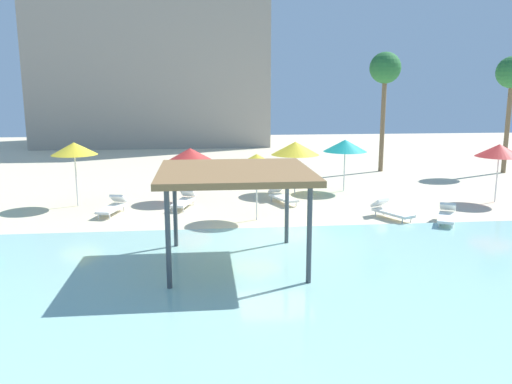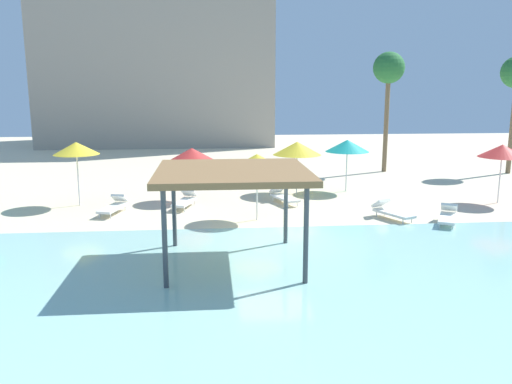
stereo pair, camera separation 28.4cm
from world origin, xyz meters
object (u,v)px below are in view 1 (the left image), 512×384
at_px(beach_umbrella_teal_4, 345,146).
at_px(beach_umbrella_red_5, 190,154).
at_px(beach_umbrella_yellow_7, 74,149).
at_px(palm_tree_0, 512,76).
at_px(lounge_chair_0, 282,196).
at_px(beach_umbrella_yellow_3, 295,148).
at_px(palm_tree_1, 385,71).
at_px(lounge_chair_3, 390,210).
at_px(shade_pavilion, 235,175).
at_px(beach_umbrella_red_0, 499,150).
at_px(lounge_chair_6, 113,206).
at_px(lounge_chair_1, 447,215).
at_px(lounge_chair_5, 184,200).
at_px(beach_umbrella_yellow_1, 257,161).

bearing_deg(beach_umbrella_teal_4, beach_umbrella_red_5, -168.80).
relative_size(beach_umbrella_yellow_7, palm_tree_0, 0.41).
bearing_deg(lounge_chair_0, beach_umbrella_red_5, -122.71).
distance_m(beach_umbrella_yellow_3, palm_tree_1, 9.93).
xyz_separation_m(lounge_chair_3, palm_tree_1, (3.68, 11.75, 5.80)).
distance_m(beach_umbrella_yellow_7, palm_tree_1, 18.92).
bearing_deg(lounge_chair_3, palm_tree_1, 136.66).
distance_m(shade_pavilion, beach_umbrella_red_5, 9.17).
bearing_deg(beach_umbrella_teal_4, beach_umbrella_red_0, -27.44).
bearing_deg(lounge_chair_6, beach_umbrella_yellow_3, 127.51).
bearing_deg(palm_tree_0, lounge_chair_1, -128.74).
distance_m(beach_umbrella_red_5, beach_umbrella_yellow_7, 5.06).
xyz_separation_m(lounge_chair_3, lounge_chair_5, (-8.30, 2.81, 0.00)).
xyz_separation_m(beach_umbrella_teal_4, palm_tree_0, (11.38, 4.68, 3.55)).
xyz_separation_m(lounge_chair_0, lounge_chair_6, (-7.32, -1.33, 0.00)).
bearing_deg(beach_umbrella_teal_4, beach_umbrella_yellow_7, -170.60).
height_order(beach_umbrella_yellow_3, lounge_chair_6, beach_umbrella_yellow_3).
distance_m(shade_pavilion, beach_umbrella_yellow_1, 5.31).
bearing_deg(beach_umbrella_red_0, palm_tree_1, 103.50).
bearing_deg(beach_umbrella_yellow_7, beach_umbrella_red_5, 6.59).
bearing_deg(beach_umbrella_yellow_1, lounge_chair_6, 164.53).
bearing_deg(beach_umbrella_red_5, lounge_chair_3, -27.61).
bearing_deg(beach_umbrella_yellow_7, lounge_chair_1, -16.96).
xyz_separation_m(lounge_chair_6, palm_tree_1, (14.90, 9.80, 5.80)).
xyz_separation_m(lounge_chair_1, palm_tree_0, (9.10, 11.34, 5.54)).
bearing_deg(beach_umbrella_red_0, beach_umbrella_teal_4, 152.56).
bearing_deg(lounge_chair_1, lounge_chair_5, -82.01).
xyz_separation_m(shade_pavilion, beach_umbrella_yellow_1, (1.18, 5.16, -0.34)).
bearing_deg(palm_tree_0, beach_umbrella_yellow_3, -160.39).
distance_m(shade_pavilion, lounge_chair_6, 8.57).
xyz_separation_m(beach_umbrella_red_0, lounge_chair_1, (-3.97, -3.42, -2.06)).
relative_size(beach_umbrella_yellow_1, beach_umbrella_red_5, 1.07).
height_order(lounge_chair_1, palm_tree_0, palm_tree_0).
xyz_separation_m(beach_umbrella_yellow_3, lounge_chair_5, (-5.38, -2.60, -1.93)).
xyz_separation_m(beach_umbrella_red_0, lounge_chair_6, (-17.12, -0.53, -2.06)).
height_order(beach_umbrella_red_0, lounge_chair_0, beach_umbrella_red_0).
height_order(beach_umbrella_red_5, beach_umbrella_yellow_7, beach_umbrella_yellow_7).
bearing_deg(palm_tree_1, lounge_chair_0, -131.82).
bearing_deg(palm_tree_0, beach_umbrella_teal_4, -157.66).
height_order(beach_umbrella_red_5, lounge_chair_0, beach_umbrella_red_5).
height_order(beach_umbrella_yellow_7, lounge_chair_3, beach_umbrella_yellow_7).
xyz_separation_m(beach_umbrella_red_5, lounge_chair_1, (9.96, -5.14, -1.86)).
relative_size(beach_umbrella_red_0, palm_tree_1, 0.37).
bearing_deg(palm_tree_0, lounge_chair_6, -159.22).
bearing_deg(beach_umbrella_teal_4, lounge_chair_5, -159.96).
relative_size(beach_umbrella_yellow_1, beach_umbrella_yellow_7, 0.93).
height_order(lounge_chair_0, lounge_chair_6, same).
xyz_separation_m(beach_umbrella_yellow_1, palm_tree_1, (9.04, 11.42, 3.77)).
bearing_deg(beach_umbrella_red_5, lounge_chair_0, -12.50).
height_order(beach_umbrella_yellow_1, lounge_chair_0, beach_umbrella_yellow_1).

